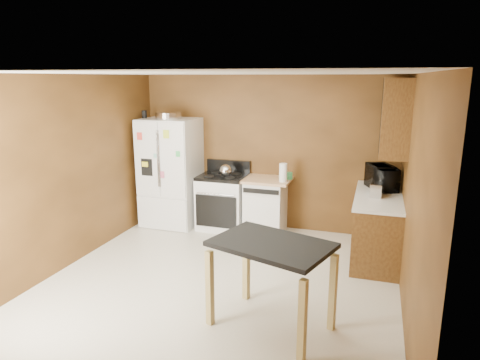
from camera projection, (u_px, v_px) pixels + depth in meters
The scene contains 18 objects.
floor at pixel (219, 284), 5.21m from camera, with size 4.50×4.50×0.00m, color beige.
ceiling at pixel (216, 73), 4.63m from camera, with size 4.50×4.50×0.00m, color white.
wall_back at pixel (266, 153), 7.00m from camera, with size 4.20×4.20×0.00m, color brown.
wall_front at pixel (97, 264), 2.84m from camera, with size 4.20×4.20×0.00m, color brown.
wall_left at pixel (66, 173), 5.55m from camera, with size 4.50×4.50×0.00m, color brown.
wall_right at pixel (413, 201), 4.30m from camera, with size 4.50×4.50×0.00m, color brown.
roasting_pan at pixel (169, 116), 6.94m from camera, with size 0.42×0.42×0.10m, color silver.
pen_cup at pixel (144, 114), 7.05m from camera, with size 0.08×0.08×0.12m, color black.
kettle at pixel (226, 171), 6.85m from camera, with size 0.20×0.20×0.20m, color silver.
paper_towel at pixel (283, 173), 6.56m from camera, with size 0.12×0.12×0.28m, color white.
green_canister at pixel (289, 176), 6.74m from camera, with size 0.10×0.10×0.11m, color #41AB67.
toaster at pixel (377, 190), 5.72m from camera, with size 0.15×0.25×0.18m, color silver.
microwave at pixel (382, 178), 6.09m from camera, with size 0.56×0.38×0.31m, color black.
refrigerator at pixel (171, 172), 7.19m from camera, with size 0.90×0.80×1.80m.
gas_range at pixel (223, 201), 7.08m from camera, with size 0.76×0.68×1.10m.
dishwasher at pixel (265, 205), 6.89m from camera, with size 0.78×0.63×0.89m.
right_cabinets at pixel (382, 194), 5.82m from camera, with size 0.63×1.58×2.45m.
island at pixel (271, 257), 4.16m from camera, with size 1.29×1.05×0.91m.
Camera 1 is at (1.71, -4.46, 2.46)m, focal length 32.00 mm.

